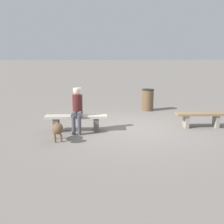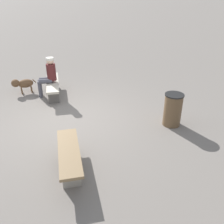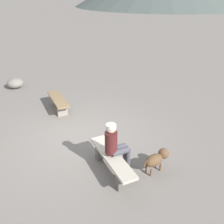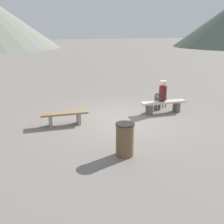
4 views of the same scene
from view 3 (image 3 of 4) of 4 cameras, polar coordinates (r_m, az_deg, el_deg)
The scene contains 6 objects.
ground at distance 7.42m, azimuth -7.70°, elevation -6.05°, with size 210.00×210.00×0.06m, color gray.
bench_left at distance 8.99m, azimuth -12.18°, elevation 2.35°, with size 1.59×0.53×0.45m.
bench_right at distance 5.93m, azimuth -0.00°, elevation -11.07°, with size 1.82×0.51×0.47m.
seated_person at distance 5.75m, azimuth 0.72°, elevation -7.28°, with size 0.35×0.61×1.29m.
dog at distance 6.07m, azimuth 10.25°, elevation -10.42°, with size 0.34×0.79×0.52m.
boulder at distance 11.63m, azimuth -21.31°, elevation 6.18°, with size 0.66×0.69×0.43m, color gray.
Camera 3 is at (5.84, -2.21, 3.98)m, focal length 39.91 mm.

